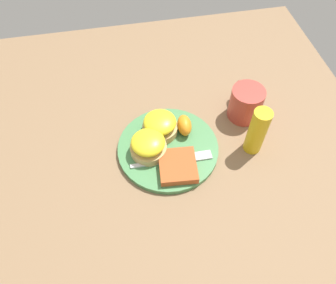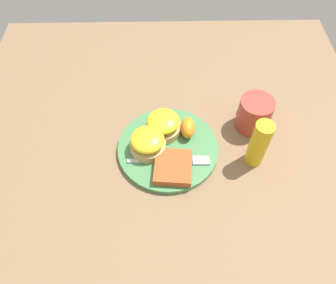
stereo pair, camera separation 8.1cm
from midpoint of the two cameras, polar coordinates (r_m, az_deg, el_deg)
ground_plane at (r=0.84m, az=-2.76°, el=-1.55°), size 1.10×1.10×0.00m
plate at (r=0.83m, az=-2.78°, el=-1.28°), size 0.26×0.26×0.01m
sandwich_benedict_left at (r=0.83m, az=-4.19°, el=2.76°), size 0.09×0.09×0.06m
sandwich_benedict_right at (r=0.80m, az=-6.35°, el=-0.78°), size 0.09×0.09×0.06m
hashbrown_patty at (r=0.78m, az=-1.25°, el=-4.42°), size 0.10×0.10×0.02m
orange_wedge at (r=0.84m, az=0.12°, el=2.75°), size 0.06×0.04×0.04m
fork at (r=0.80m, az=-1.31°, el=-3.28°), size 0.02×0.20×0.00m
cup at (r=0.89m, az=10.86°, el=6.51°), size 0.12×0.09×0.09m
condiment_bottle at (r=0.80m, az=12.54°, el=1.62°), size 0.04×0.04×0.14m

